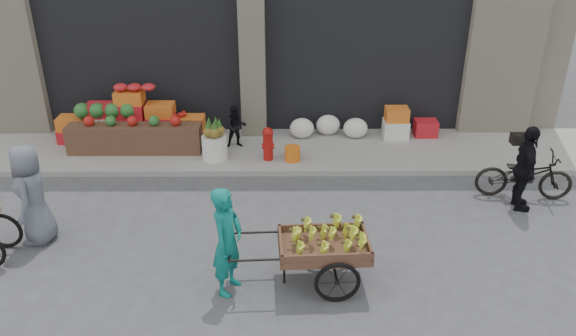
{
  "coord_description": "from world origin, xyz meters",
  "views": [
    {
      "loc": [
        0.71,
        -6.93,
        5.11
      ],
      "look_at": [
        0.75,
        1.16,
        1.1
      ],
      "focal_mm": 35.0,
      "sensor_mm": 36.0,
      "label": 1
    }
  ],
  "objects_px": {
    "fire_hydrant": "(268,142)",
    "bicycle": "(524,175)",
    "banana_cart": "(321,244)",
    "cyclist": "(525,169)",
    "pineapple_bin": "(215,147)",
    "seated_person": "(236,127)",
    "orange_bucket": "(292,154)",
    "vendor_woman": "(227,241)",
    "vendor_grey": "(32,194)"
  },
  "relations": [
    {
      "from": "pineapple_bin",
      "to": "banana_cart",
      "type": "xyz_separation_m",
      "value": [
        1.95,
        -3.95,
        0.29
      ]
    },
    {
      "from": "pineapple_bin",
      "to": "vendor_woman",
      "type": "relative_size",
      "value": 0.32
    },
    {
      "from": "orange_bucket",
      "to": "bicycle",
      "type": "bearing_deg",
      "value": -17.67
    },
    {
      "from": "banana_cart",
      "to": "vendor_woman",
      "type": "bearing_deg",
      "value": -175.84
    },
    {
      "from": "fire_hydrant",
      "to": "bicycle",
      "type": "relative_size",
      "value": 0.41
    },
    {
      "from": "cyclist",
      "to": "fire_hydrant",
      "type": "bearing_deg",
      "value": 76.1
    },
    {
      "from": "cyclist",
      "to": "pineapple_bin",
      "type": "bearing_deg",
      "value": 79.59
    },
    {
      "from": "pineapple_bin",
      "to": "vendor_woman",
      "type": "height_order",
      "value": "vendor_woman"
    },
    {
      "from": "orange_bucket",
      "to": "banana_cart",
      "type": "height_order",
      "value": "banana_cart"
    },
    {
      "from": "vendor_woman",
      "to": "banana_cart",
      "type": "bearing_deg",
      "value": -62.59
    },
    {
      "from": "orange_bucket",
      "to": "cyclist",
      "type": "height_order",
      "value": "cyclist"
    },
    {
      "from": "banana_cart",
      "to": "cyclist",
      "type": "distance_m",
      "value": 4.23
    },
    {
      "from": "vendor_woman",
      "to": "cyclist",
      "type": "bearing_deg",
      "value": -45.31
    },
    {
      "from": "vendor_woman",
      "to": "vendor_grey",
      "type": "relative_size",
      "value": 0.97
    },
    {
      "from": "pineapple_bin",
      "to": "cyclist",
      "type": "distance_m",
      "value": 5.93
    },
    {
      "from": "orange_bucket",
      "to": "seated_person",
      "type": "bearing_deg",
      "value": 149.74
    },
    {
      "from": "banana_cart",
      "to": "vendor_grey",
      "type": "height_order",
      "value": "vendor_grey"
    },
    {
      "from": "bicycle",
      "to": "seated_person",
      "type": "bearing_deg",
      "value": 77.09
    },
    {
      "from": "pineapple_bin",
      "to": "vendor_grey",
      "type": "height_order",
      "value": "vendor_grey"
    },
    {
      "from": "seated_person",
      "to": "bicycle",
      "type": "height_order",
      "value": "seated_person"
    },
    {
      "from": "vendor_woman",
      "to": "vendor_grey",
      "type": "height_order",
      "value": "vendor_grey"
    },
    {
      "from": "vendor_woman",
      "to": "bicycle",
      "type": "distance_m",
      "value": 5.82
    },
    {
      "from": "vendor_grey",
      "to": "bicycle",
      "type": "relative_size",
      "value": 0.97
    },
    {
      "from": "vendor_grey",
      "to": "bicycle",
      "type": "height_order",
      "value": "vendor_grey"
    },
    {
      "from": "fire_hydrant",
      "to": "vendor_woman",
      "type": "height_order",
      "value": "vendor_woman"
    },
    {
      "from": "vendor_woman",
      "to": "cyclist",
      "type": "relative_size",
      "value": 1.04
    },
    {
      "from": "vendor_woman",
      "to": "vendor_grey",
      "type": "xyz_separation_m",
      "value": [
        -3.18,
        1.3,
        0.02
      ]
    },
    {
      "from": "pineapple_bin",
      "to": "bicycle",
      "type": "relative_size",
      "value": 0.3
    },
    {
      "from": "banana_cart",
      "to": "bicycle",
      "type": "bearing_deg",
      "value": 29.75
    },
    {
      "from": "pineapple_bin",
      "to": "orange_bucket",
      "type": "distance_m",
      "value": 1.61
    },
    {
      "from": "banana_cart",
      "to": "pineapple_bin",
      "type": "bearing_deg",
      "value": 113.15
    },
    {
      "from": "fire_hydrant",
      "to": "bicycle",
      "type": "height_order",
      "value": "bicycle"
    },
    {
      "from": "seated_person",
      "to": "bicycle",
      "type": "distance_m",
      "value": 5.79
    },
    {
      "from": "fire_hydrant",
      "to": "cyclist",
      "type": "relative_size",
      "value": 0.45
    },
    {
      "from": "banana_cart",
      "to": "vendor_grey",
      "type": "relative_size",
      "value": 1.33
    },
    {
      "from": "seated_person",
      "to": "orange_bucket",
      "type": "bearing_deg",
      "value": -40.26
    },
    {
      "from": "orange_bucket",
      "to": "cyclist",
      "type": "bearing_deg",
      "value": -23.46
    },
    {
      "from": "orange_bucket",
      "to": "cyclist",
      "type": "distance_m",
      "value": 4.41
    },
    {
      "from": "vendor_woman",
      "to": "cyclist",
      "type": "distance_m",
      "value": 5.45
    },
    {
      "from": "banana_cart",
      "to": "vendor_woman",
      "type": "xyz_separation_m",
      "value": [
        -1.29,
        -0.16,
        0.15
      ]
    },
    {
      "from": "pineapple_bin",
      "to": "seated_person",
      "type": "relative_size",
      "value": 0.56
    },
    {
      "from": "vendor_woman",
      "to": "bicycle",
      "type": "xyz_separation_m",
      "value": [
        5.16,
        2.67,
        -0.36
      ]
    },
    {
      "from": "fire_hydrant",
      "to": "vendor_grey",
      "type": "relative_size",
      "value": 0.43
    },
    {
      "from": "fire_hydrant",
      "to": "vendor_woman",
      "type": "distance_m",
      "value": 4.1
    },
    {
      "from": "banana_cart",
      "to": "cyclist",
      "type": "height_order",
      "value": "cyclist"
    },
    {
      "from": "seated_person",
      "to": "bicycle",
      "type": "bearing_deg",
      "value": -30.67
    },
    {
      "from": "pineapple_bin",
      "to": "vendor_grey",
      "type": "bearing_deg",
      "value": -131.89
    },
    {
      "from": "pineapple_bin",
      "to": "banana_cart",
      "type": "height_order",
      "value": "banana_cart"
    },
    {
      "from": "seated_person",
      "to": "cyclist",
      "type": "relative_size",
      "value": 0.59
    },
    {
      "from": "pineapple_bin",
      "to": "vendor_grey",
      "type": "relative_size",
      "value": 0.31
    }
  ]
}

